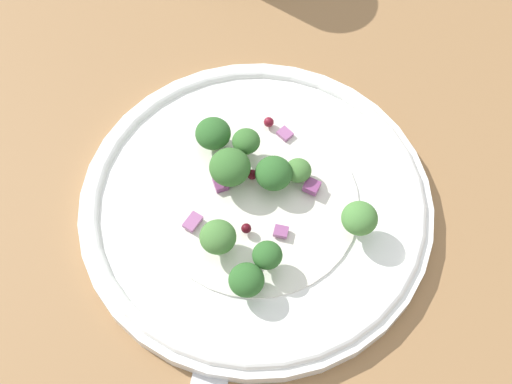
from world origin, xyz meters
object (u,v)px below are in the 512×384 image
at_px(broccoli_floret_0, 298,171).
at_px(broccoli_floret_2, 218,237).
at_px(plate, 256,204).
at_px(broccoli_floret_1, 359,219).

xyz_separation_m(broccoli_floret_0, broccoli_floret_2, (0.06, 0.05, 0.01)).
height_order(plate, broccoli_floret_2, broccoli_floret_2).
bearing_deg(broccoli_floret_2, broccoli_floret_1, 179.67).
relative_size(broccoli_floret_1, broccoli_floret_2, 1.00).
bearing_deg(broccoli_floret_1, broccoli_floret_2, -0.33).
xyz_separation_m(plate, broccoli_floret_2, (0.03, 0.03, 0.02)).
relative_size(broccoli_floret_0, broccoli_floret_2, 0.76).
bearing_deg(broccoli_floret_1, plate, -27.19).
bearing_deg(broccoli_floret_2, plate, -132.62).
relative_size(plate, broccoli_floret_1, 10.08).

